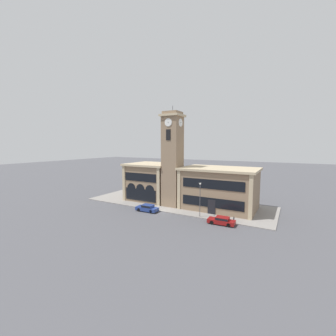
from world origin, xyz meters
TOP-DOWN VIEW (x-y plane):
  - ground_plane at (0.00, 0.00)m, footprint 300.00×300.00m
  - sidewalk_kerb at (0.00, 7.29)m, footprint 41.63×14.58m
  - clock_tower at (0.00, 4.92)m, footprint 4.34×4.34m
  - town_hall_left_wing at (-7.25, 7.81)m, footprint 10.97×10.18m
  - town_hall_right_wing at (9.47, 7.82)m, footprint 15.40×10.18m
  - parked_car_near at (-2.45, -1.18)m, footprint 4.60×1.98m
  - parked_car_mid at (12.65, -1.18)m, footprint 4.55×1.88m
  - street_lamp at (8.10, 0.47)m, footprint 0.36×0.36m
  - bollard at (14.34, 0.22)m, footprint 0.18×0.18m

SIDE VIEW (x-z plane):
  - ground_plane at x=0.00m, z-range 0.00..0.00m
  - sidewalk_kerb at x=0.00m, z-range 0.00..0.15m
  - bollard at x=14.34m, z-range 0.14..1.20m
  - parked_car_mid at x=12.65m, z-range 0.04..1.34m
  - parked_car_near at x=-2.45m, z-range 0.04..1.44m
  - street_lamp at x=8.10m, z-range 1.08..7.39m
  - town_hall_right_wing at x=9.47m, z-range 0.02..8.64m
  - town_hall_left_wing at x=-7.25m, z-range 0.03..8.87m
  - clock_tower at x=0.00m, z-range -0.54..20.91m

